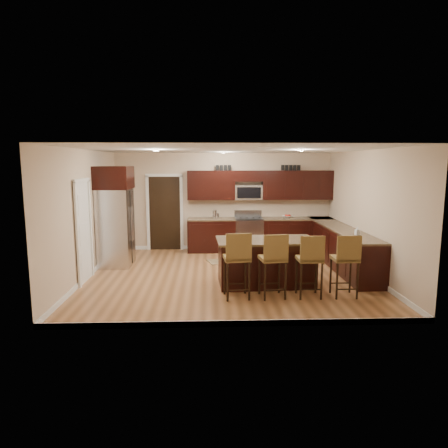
{
  "coord_description": "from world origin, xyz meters",
  "views": [
    {
      "loc": [
        -0.42,
        -8.39,
        2.42
      ],
      "look_at": [
        -0.08,
        0.4,
        1.07
      ],
      "focal_mm": 32.0,
      "sensor_mm": 36.0,
      "label": 1
    }
  ],
  "objects_px": {
    "stool_left": "(237,258)",
    "stool_right": "(310,259)",
    "stool_mid": "(274,258)",
    "refrigerator": "(115,215)",
    "range": "(249,234)",
    "island": "(266,263)",
    "stool_extra": "(346,258)"
  },
  "relations": [
    {
      "from": "stool_left",
      "to": "stool_extra",
      "type": "distance_m",
      "value": 1.96
    },
    {
      "from": "stool_left",
      "to": "stool_right",
      "type": "xyz_separation_m",
      "value": [
        1.31,
        0.0,
        -0.03
      ]
    },
    {
      "from": "island",
      "to": "stool_right",
      "type": "relative_size",
      "value": 1.72
    },
    {
      "from": "stool_mid",
      "to": "refrigerator",
      "type": "height_order",
      "value": "refrigerator"
    },
    {
      "from": "stool_right",
      "to": "stool_extra",
      "type": "distance_m",
      "value": 0.65
    },
    {
      "from": "range",
      "to": "stool_right",
      "type": "height_order",
      "value": "stool_right"
    },
    {
      "from": "refrigerator",
      "to": "stool_extra",
      "type": "height_order",
      "value": "refrigerator"
    },
    {
      "from": "island",
      "to": "refrigerator",
      "type": "relative_size",
      "value": 0.85
    },
    {
      "from": "island",
      "to": "stool_right",
      "type": "bearing_deg",
      "value": -53.94
    },
    {
      "from": "stool_right",
      "to": "stool_left",
      "type": "bearing_deg",
      "value": -179.95
    },
    {
      "from": "island",
      "to": "stool_extra",
      "type": "height_order",
      "value": "stool_extra"
    },
    {
      "from": "island",
      "to": "stool_left",
      "type": "distance_m",
      "value": 1.11
    },
    {
      "from": "island",
      "to": "stool_right",
      "type": "height_order",
      "value": "stool_right"
    },
    {
      "from": "island",
      "to": "stool_extra",
      "type": "bearing_deg",
      "value": -35.11
    },
    {
      "from": "stool_left",
      "to": "stool_right",
      "type": "relative_size",
      "value": 1.05
    },
    {
      "from": "stool_mid",
      "to": "stool_extra",
      "type": "height_order",
      "value": "stool_mid"
    },
    {
      "from": "refrigerator",
      "to": "stool_extra",
      "type": "xyz_separation_m",
      "value": [
        4.66,
        -2.49,
        -0.48
      ]
    },
    {
      "from": "stool_extra",
      "to": "island",
      "type": "bearing_deg",
      "value": 147.3
    },
    {
      "from": "range",
      "to": "refrigerator",
      "type": "bearing_deg",
      "value": -156.26
    },
    {
      "from": "range",
      "to": "stool_left",
      "type": "relative_size",
      "value": 0.91
    },
    {
      "from": "stool_left",
      "to": "stool_mid",
      "type": "distance_m",
      "value": 0.65
    },
    {
      "from": "stool_left",
      "to": "refrigerator",
      "type": "relative_size",
      "value": 0.52
    },
    {
      "from": "refrigerator",
      "to": "stool_extra",
      "type": "bearing_deg",
      "value": -28.1
    },
    {
      "from": "stool_left",
      "to": "stool_mid",
      "type": "xyz_separation_m",
      "value": [
        0.65,
        0.0,
        -0.02
      ]
    },
    {
      "from": "stool_mid",
      "to": "refrigerator",
      "type": "distance_m",
      "value": 4.2
    },
    {
      "from": "range",
      "to": "island",
      "type": "xyz_separation_m",
      "value": [
        0.04,
        -3.09,
        -0.04
      ]
    },
    {
      "from": "island",
      "to": "stool_left",
      "type": "relative_size",
      "value": 1.65
    },
    {
      "from": "stool_mid",
      "to": "stool_extra",
      "type": "xyz_separation_m",
      "value": [
        1.31,
        0.0,
        -0.02
      ]
    },
    {
      "from": "island",
      "to": "stool_right",
      "type": "distance_m",
      "value": 1.12
    },
    {
      "from": "island",
      "to": "stool_extra",
      "type": "relative_size",
      "value": 1.72
    },
    {
      "from": "range",
      "to": "stool_mid",
      "type": "height_order",
      "value": "stool_mid"
    },
    {
      "from": "refrigerator",
      "to": "island",
      "type": "bearing_deg",
      "value": -26.18
    }
  ]
}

